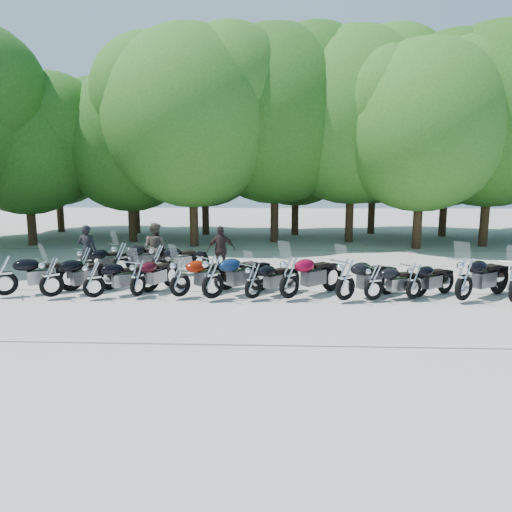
{
  "coord_description": "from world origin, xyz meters",
  "views": [
    {
      "loc": [
        0.55,
        -11.82,
        3.29
      ],
      "look_at": [
        0.0,
        1.5,
        1.1
      ],
      "focal_mm": 32.0,
      "sensor_mm": 36.0,
      "label": 1
    }
  ],
  "objects_px": {
    "motorcycle_10": "(414,280)",
    "rider_1": "(155,248)",
    "motorcycle_3": "(138,277)",
    "rider_2": "(221,250)",
    "motorcycle_4": "(180,276)",
    "motorcycle_0": "(4,274)",
    "motorcycle_7": "(290,276)",
    "rider_0": "(87,250)",
    "motorcycle_11": "(464,277)",
    "motorcycle_15": "(158,260)",
    "motorcycle_1": "(51,276)",
    "motorcycle_6": "(253,280)",
    "motorcycle_13": "(86,261)",
    "motorcycle_2": "(94,278)",
    "motorcycle_5": "(213,276)",
    "motorcycle_8": "(346,278)",
    "motorcycle_14": "(121,258)",
    "motorcycle_9": "(374,281)"
  },
  "relations": [
    {
      "from": "motorcycle_10",
      "to": "rider_1",
      "type": "xyz_separation_m",
      "value": [
        -8.2,
        3.74,
        0.31
      ]
    },
    {
      "from": "motorcycle_3",
      "to": "rider_2",
      "type": "xyz_separation_m",
      "value": [
        1.95,
        3.66,
        0.24
      ]
    },
    {
      "from": "motorcycle_3",
      "to": "motorcycle_4",
      "type": "relative_size",
      "value": 0.94
    },
    {
      "from": "motorcycle_0",
      "to": "motorcycle_7",
      "type": "distance_m",
      "value": 8.09
    },
    {
      "from": "rider_0",
      "to": "motorcycle_0",
      "type": "bearing_deg",
      "value": 74.5
    },
    {
      "from": "motorcycle_11",
      "to": "motorcycle_15",
      "type": "distance_m",
      "value": 9.55
    },
    {
      "from": "motorcycle_1",
      "to": "motorcycle_6",
      "type": "bearing_deg",
      "value": -134.85
    },
    {
      "from": "motorcycle_13",
      "to": "rider_1",
      "type": "relative_size",
      "value": 1.19
    },
    {
      "from": "motorcycle_2",
      "to": "motorcycle_7",
      "type": "distance_m",
      "value": 5.46
    },
    {
      "from": "motorcycle_7",
      "to": "motorcycle_10",
      "type": "xyz_separation_m",
      "value": [
        3.44,
        0.14,
        -0.12
      ]
    },
    {
      "from": "rider_2",
      "to": "rider_0",
      "type": "bearing_deg",
      "value": -5.86
    },
    {
      "from": "motorcycle_0",
      "to": "motorcycle_4",
      "type": "relative_size",
      "value": 1.04
    },
    {
      "from": "motorcycle_5",
      "to": "motorcycle_8",
      "type": "height_order",
      "value": "motorcycle_5"
    },
    {
      "from": "motorcycle_4",
      "to": "rider_2",
      "type": "distance_m",
      "value": 3.79
    },
    {
      "from": "motorcycle_3",
      "to": "motorcycle_14",
      "type": "bearing_deg",
      "value": -39.53
    },
    {
      "from": "motorcycle_1",
      "to": "motorcycle_8",
      "type": "height_order",
      "value": "motorcycle_8"
    },
    {
      "from": "motorcycle_3",
      "to": "rider_1",
      "type": "height_order",
      "value": "rider_1"
    },
    {
      "from": "motorcycle_14",
      "to": "rider_2",
      "type": "bearing_deg",
      "value": -118.73
    },
    {
      "from": "motorcycle_6",
      "to": "motorcycle_14",
      "type": "height_order",
      "value": "motorcycle_14"
    },
    {
      "from": "motorcycle_6",
      "to": "motorcycle_10",
      "type": "xyz_separation_m",
      "value": [
        4.44,
        0.16,
        -0.0
      ]
    },
    {
      "from": "motorcycle_11",
      "to": "rider_1",
      "type": "bearing_deg",
      "value": 30.9
    },
    {
      "from": "motorcycle_15",
      "to": "motorcycle_3",
      "type": "bearing_deg",
      "value": 142.09
    },
    {
      "from": "motorcycle_0",
      "to": "rider_0",
      "type": "xyz_separation_m",
      "value": [
        1.02,
        3.38,
        0.2
      ]
    },
    {
      "from": "motorcycle_15",
      "to": "motorcycle_13",
      "type": "bearing_deg",
      "value": 53.51
    },
    {
      "from": "motorcycle_9",
      "to": "motorcycle_5",
      "type": "bearing_deg",
      "value": 68.27
    },
    {
      "from": "rider_2",
      "to": "rider_1",
      "type": "bearing_deg",
      "value": -12.6
    },
    {
      "from": "motorcycle_14",
      "to": "rider_0",
      "type": "xyz_separation_m",
      "value": [
        -1.4,
        0.6,
        0.19
      ]
    },
    {
      "from": "motorcycle_8",
      "to": "motorcycle_13",
      "type": "distance_m",
      "value": 8.79
    },
    {
      "from": "motorcycle_4",
      "to": "motorcycle_14",
      "type": "xyz_separation_m",
      "value": [
        -2.6,
        2.7,
        0.03
      ]
    },
    {
      "from": "motorcycle_1",
      "to": "motorcycle_11",
      "type": "xyz_separation_m",
      "value": [
        11.41,
        0.05,
        0.05
      ]
    },
    {
      "from": "motorcycle_13",
      "to": "motorcycle_4",
      "type": "bearing_deg",
      "value": -173.45
    },
    {
      "from": "rider_0",
      "to": "motorcycle_1",
      "type": "bearing_deg",
      "value": 97.8
    },
    {
      "from": "motorcycle_5",
      "to": "motorcycle_15",
      "type": "xyz_separation_m",
      "value": [
        -2.28,
        2.89,
        -0.07
      ]
    },
    {
      "from": "motorcycle_7",
      "to": "motorcycle_3",
      "type": "bearing_deg",
      "value": 44.93
    },
    {
      "from": "motorcycle_14",
      "to": "rider_0",
      "type": "distance_m",
      "value": 1.53
    },
    {
      "from": "motorcycle_10",
      "to": "motorcycle_11",
      "type": "distance_m",
      "value": 1.31
    },
    {
      "from": "motorcycle_0",
      "to": "motorcycle_5",
      "type": "height_order",
      "value": "motorcycle_5"
    },
    {
      "from": "motorcycle_3",
      "to": "motorcycle_8",
      "type": "relative_size",
      "value": 0.91
    },
    {
      "from": "motorcycle_9",
      "to": "motorcycle_0",
      "type": "bearing_deg",
      "value": 67.12
    },
    {
      "from": "motorcycle_13",
      "to": "rider_2",
      "type": "relative_size",
      "value": 1.26
    },
    {
      "from": "motorcycle_0",
      "to": "motorcycle_7",
      "type": "relative_size",
      "value": 0.96
    },
    {
      "from": "motorcycle_2",
      "to": "rider_1",
      "type": "xyz_separation_m",
      "value": [
        0.7,
        3.98,
        0.28
      ]
    },
    {
      "from": "motorcycle_5",
      "to": "motorcycle_15",
      "type": "distance_m",
      "value": 3.68
    },
    {
      "from": "motorcycle_8",
      "to": "rider_0",
      "type": "bearing_deg",
      "value": 31.11
    },
    {
      "from": "motorcycle_5",
      "to": "motorcycle_1",
      "type": "bearing_deg",
      "value": 45.01
    },
    {
      "from": "motorcycle_2",
      "to": "rider_0",
      "type": "relative_size",
      "value": 1.24
    },
    {
      "from": "motorcycle_3",
      "to": "motorcycle_14",
      "type": "relative_size",
      "value": 0.89
    },
    {
      "from": "motorcycle_0",
      "to": "motorcycle_8",
      "type": "distance_m",
      "value": 9.61
    },
    {
      "from": "motorcycle_1",
      "to": "motorcycle_15",
      "type": "bearing_deg",
      "value": -83.86
    },
    {
      "from": "motorcycle_14",
      "to": "motorcycle_15",
      "type": "bearing_deg",
      "value": -135.84
    }
  ]
}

